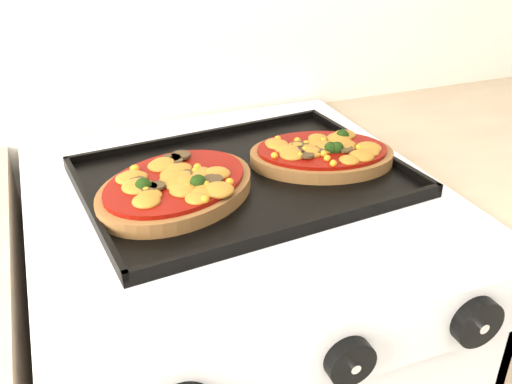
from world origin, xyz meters
name	(u,v)px	position (x,y,z in m)	size (l,w,h in m)	color
control_panel	(330,352)	(0.02, 1.39, 0.85)	(0.60, 0.02, 0.09)	silver
knob_center	(350,361)	(0.03, 1.37, 0.85)	(0.06, 0.06, 0.02)	black
knob_right	(477,322)	(0.20, 1.37, 0.85)	(0.06, 0.06, 0.02)	black
baking_tray	(244,176)	(0.03, 1.70, 0.92)	(0.46, 0.34, 0.02)	black
pizza_left	(176,185)	(-0.08, 1.68, 0.94)	(0.24, 0.18, 0.04)	brown
pizza_right	(322,153)	(0.16, 1.70, 0.94)	(0.23, 0.16, 0.03)	brown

